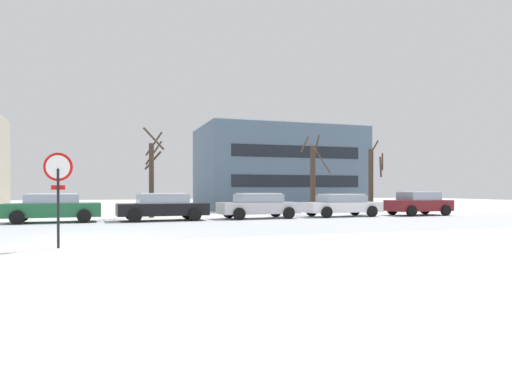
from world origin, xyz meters
name	(u,v)px	position (x,y,z in m)	size (l,w,h in m)	color
ground_plane	(87,239)	(0.00, 0.00, 0.00)	(120.00, 120.00, 0.00)	white
road_surface	(90,231)	(0.00, 3.02, 0.00)	(80.00, 8.04, 0.00)	silver
stop_sign	(58,181)	(-0.64, -2.29, 1.79)	(0.75, 0.17, 2.56)	black
parked_car_green	(53,207)	(-1.82, 8.32, 0.72)	(4.42, 2.25, 1.38)	#1E6038
parked_car_black	(163,206)	(3.33, 7.98, 0.72)	(4.55, 2.16, 1.39)	black
parked_car_silver	(258,205)	(8.49, 8.09, 0.71)	(4.39, 2.15, 1.38)	silver
parked_car_white	(341,205)	(13.65, 8.25, 0.69)	(4.63, 2.16, 1.32)	white
parked_car_maroon	(419,203)	(18.81, 7.99, 0.74)	(3.96, 2.14, 1.46)	maroon
tree_far_right	(313,177)	(13.11, 10.97, 2.35)	(1.91, 1.92, 5.05)	#423326
tree_far_left	(372,179)	(16.84, 10.05, 2.24)	(1.20, 1.52, 4.75)	#423326
tree_far_mid	(152,175)	(3.07, 10.79, 2.39)	(1.20, 1.36, 4.99)	#423326
building_far_right	(278,168)	(14.31, 20.22, 3.36)	(12.88, 8.11, 6.73)	slate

